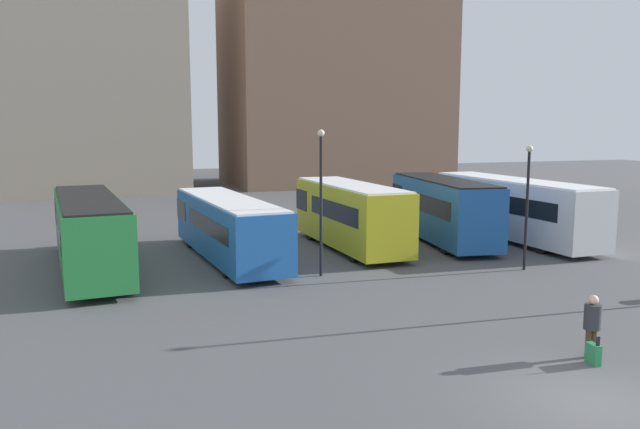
{
  "coord_description": "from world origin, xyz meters",
  "views": [
    {
      "loc": [
        -9.95,
        -10.26,
        6.02
      ],
      "look_at": [
        -1.59,
        13.81,
        2.42
      ],
      "focal_mm": 35.0,
      "sensor_mm": 36.0,
      "label": 1
    }
  ],
  "objects_px": {
    "lamp_post_0": "(321,191)",
    "bus_1": "(228,226)",
    "bus_0": "(89,230)",
    "traveler": "(592,321)",
    "bus_3": "(442,208)",
    "suitcase": "(593,354)",
    "lamp_post_2": "(527,197)",
    "bus_4": "(512,207)",
    "bus_2": "(349,214)"
  },
  "relations": [
    {
      "from": "bus_1",
      "to": "lamp_post_2",
      "type": "height_order",
      "value": "lamp_post_2"
    },
    {
      "from": "bus_1",
      "to": "suitcase",
      "type": "relative_size",
      "value": 14.33
    },
    {
      "from": "bus_1",
      "to": "bus_4",
      "type": "bearing_deg",
      "value": -94.68
    },
    {
      "from": "lamp_post_2",
      "to": "bus_0",
      "type": "bearing_deg",
      "value": 161.04
    },
    {
      "from": "suitcase",
      "to": "bus_3",
      "type": "bearing_deg",
      "value": -10.68
    },
    {
      "from": "bus_0",
      "to": "bus_2",
      "type": "distance_m",
      "value": 12.13
    },
    {
      "from": "suitcase",
      "to": "lamp_post_0",
      "type": "relative_size",
      "value": 0.13
    },
    {
      "from": "bus_0",
      "to": "traveler",
      "type": "distance_m",
      "value": 19.61
    },
    {
      "from": "lamp_post_2",
      "to": "bus_1",
      "type": "bearing_deg",
      "value": 150.95
    },
    {
      "from": "bus_4",
      "to": "lamp_post_0",
      "type": "bearing_deg",
      "value": 108.91
    },
    {
      "from": "lamp_post_2",
      "to": "bus_2",
      "type": "bearing_deg",
      "value": 127.71
    },
    {
      "from": "bus_0",
      "to": "lamp_post_2",
      "type": "height_order",
      "value": "lamp_post_2"
    },
    {
      "from": "bus_1",
      "to": "bus_4",
      "type": "xyz_separation_m",
      "value": [
        15.36,
        -0.04,
        0.24
      ]
    },
    {
      "from": "bus_2",
      "to": "lamp_post_2",
      "type": "bearing_deg",
      "value": -143.31
    },
    {
      "from": "bus_2",
      "to": "bus_3",
      "type": "xyz_separation_m",
      "value": [
        5.26,
        0.07,
        0.05
      ]
    },
    {
      "from": "bus_3",
      "to": "lamp_post_0",
      "type": "relative_size",
      "value": 1.68
    },
    {
      "from": "bus_4",
      "to": "bus_1",
      "type": "bearing_deg",
      "value": 88.73
    },
    {
      "from": "bus_0",
      "to": "bus_3",
      "type": "xyz_separation_m",
      "value": [
        17.36,
        0.91,
        0.09
      ]
    },
    {
      "from": "traveler",
      "to": "lamp_post_0",
      "type": "relative_size",
      "value": 0.28
    },
    {
      "from": "bus_0",
      "to": "suitcase",
      "type": "xyz_separation_m",
      "value": [
        12.28,
        -15.45,
        -1.43
      ]
    },
    {
      "from": "bus_1",
      "to": "suitcase",
      "type": "distance_m",
      "value": 17.11
    },
    {
      "from": "bus_3",
      "to": "bus_4",
      "type": "bearing_deg",
      "value": -89.94
    },
    {
      "from": "bus_4",
      "to": "traveler",
      "type": "bearing_deg",
      "value": 149.37
    },
    {
      "from": "bus_0",
      "to": "suitcase",
      "type": "relative_size",
      "value": 14.87
    },
    {
      "from": "bus_1",
      "to": "suitcase",
      "type": "height_order",
      "value": "bus_1"
    },
    {
      "from": "suitcase",
      "to": "lamp_post_2",
      "type": "relative_size",
      "value": 0.15
    },
    {
      "from": "bus_1",
      "to": "traveler",
      "type": "height_order",
      "value": "bus_1"
    },
    {
      "from": "lamp_post_0",
      "to": "bus_1",
      "type": "bearing_deg",
      "value": 122.6
    },
    {
      "from": "suitcase",
      "to": "lamp_post_0",
      "type": "bearing_deg",
      "value": 23.51
    },
    {
      "from": "traveler",
      "to": "lamp_post_0",
      "type": "distance_m",
      "value": 11.73
    },
    {
      "from": "bus_0",
      "to": "lamp_post_0",
      "type": "height_order",
      "value": "lamp_post_0"
    },
    {
      "from": "bus_0",
      "to": "bus_1",
      "type": "distance_m",
      "value": 5.94
    },
    {
      "from": "bus_1",
      "to": "lamp_post_2",
      "type": "distance_m",
      "value": 13.18
    },
    {
      "from": "bus_1",
      "to": "traveler",
      "type": "bearing_deg",
      "value": -161.17
    },
    {
      "from": "lamp_post_0",
      "to": "bus_0",
      "type": "bearing_deg",
      "value": 154.69
    },
    {
      "from": "bus_1",
      "to": "bus_3",
      "type": "xyz_separation_m",
      "value": [
        11.44,
        0.52,
        0.26
      ]
    },
    {
      "from": "bus_3",
      "to": "lamp_post_2",
      "type": "relative_size",
      "value": 1.89
    },
    {
      "from": "traveler",
      "to": "lamp_post_0",
      "type": "xyz_separation_m",
      "value": [
        -3.73,
        10.84,
        2.46
      ]
    },
    {
      "from": "bus_3",
      "to": "bus_2",
      "type": "bearing_deg",
      "value": 99.11
    },
    {
      "from": "traveler",
      "to": "lamp_post_2",
      "type": "relative_size",
      "value": 0.32
    },
    {
      "from": "bus_4",
      "to": "traveler",
      "type": "distance_m",
      "value": 17.68
    },
    {
      "from": "bus_0",
      "to": "lamp_post_2",
      "type": "distance_m",
      "value": 18.42
    },
    {
      "from": "bus_1",
      "to": "lamp_post_2",
      "type": "xyz_separation_m",
      "value": [
        11.44,
        -6.35,
        1.58
      ]
    },
    {
      "from": "bus_4",
      "to": "suitcase",
      "type": "distance_m",
      "value": 18.24
    },
    {
      "from": "lamp_post_2",
      "to": "suitcase",
      "type": "bearing_deg",
      "value": -118.19
    },
    {
      "from": "bus_0",
      "to": "lamp_post_2",
      "type": "relative_size",
      "value": 2.21
    },
    {
      "from": "bus_2",
      "to": "lamp_post_2",
      "type": "xyz_separation_m",
      "value": [
        5.26,
        -6.81,
        1.37
      ]
    },
    {
      "from": "bus_2",
      "to": "lamp_post_0",
      "type": "distance_m",
      "value": 6.23
    },
    {
      "from": "bus_2",
      "to": "lamp_post_0",
      "type": "xyz_separation_m",
      "value": [
        -3.25,
        -5.03,
        1.71
      ]
    },
    {
      "from": "bus_0",
      "to": "bus_4",
      "type": "xyz_separation_m",
      "value": [
        21.29,
        0.34,
        0.07
      ]
    }
  ]
}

